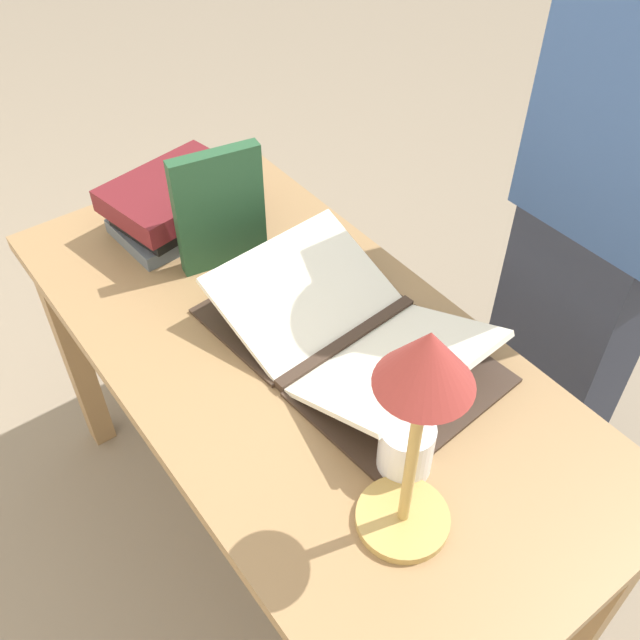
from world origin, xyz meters
name	(u,v)px	position (x,y,z in m)	size (l,w,h in m)	color
ground_plane	(302,536)	(0.00, 0.00, 0.00)	(12.00, 12.00, 0.00)	gray
reading_desk	(297,382)	(0.00, 0.00, 0.64)	(1.37, 0.67, 0.74)	#937047
open_book	(348,334)	(-0.06, -0.08, 0.78)	(0.60, 0.41, 0.11)	#38281E
book_stack_tall	(177,204)	(0.48, -0.01, 0.81)	(0.26, 0.33, 0.12)	slate
book_standing_upright	(220,210)	(0.31, -0.03, 0.88)	(0.07, 0.19, 0.27)	#234C2D
reading_lamp	(421,398)	(-0.41, 0.09, 1.05)	(0.15, 0.15, 0.42)	tan
coffee_mug	(406,447)	(-0.33, 0.01, 0.80)	(0.09, 0.11, 0.10)	white
person_reader	(605,213)	(-0.17, -0.69, 0.86)	(0.36, 0.21, 1.75)	#2D3342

